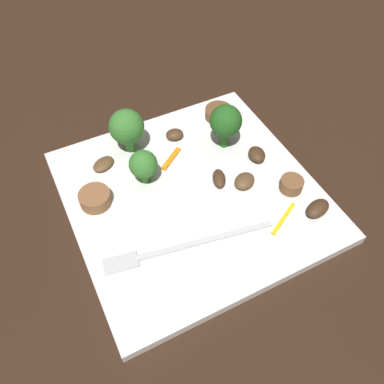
{
  "coord_description": "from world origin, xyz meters",
  "views": [
    {
      "loc": [
        0.13,
        0.26,
        0.37
      ],
      "look_at": [
        0.0,
        0.0,
        0.01
      ],
      "focal_mm": 37.57,
      "sensor_mm": 36.0,
      "label": 1
    }
  ],
  "objects": [
    {
      "name": "pepper_strip_0",
      "position": [
        -0.0,
        -0.06,
        0.01
      ],
      "size": [
        0.04,
        0.03,
        0.0
      ],
      "primitive_type": "cube",
      "rotation": [
        0.0,
        0.0,
        0.63
      ],
      "color": "orange",
      "rests_on": "plate"
    },
    {
      "name": "broccoli_floret_1",
      "position": [
        0.04,
        -0.1,
        0.05
      ],
      "size": [
        0.04,
        0.04,
        0.06
      ],
      "color": "#408630",
      "rests_on": "plate"
    },
    {
      "name": "sausage_slice_1",
      "position": [
        -0.09,
        -0.1,
        0.02
      ],
      "size": [
        0.05,
        0.05,
        0.01
      ],
      "primitive_type": "cylinder",
      "rotation": [
        0.0,
        0.0,
        1.96
      ],
      "color": "brown",
      "rests_on": "plate"
    },
    {
      "name": "broccoli_floret_2",
      "position": [
        -0.07,
        -0.05,
        0.05
      ],
      "size": [
        0.04,
        0.04,
        0.06
      ],
      "color": "#296420",
      "rests_on": "plate"
    },
    {
      "name": "mushroom_2",
      "position": [
        -0.02,
        -0.09,
        0.02
      ],
      "size": [
        0.03,
        0.02,
        0.01
      ],
      "primitive_type": "ellipsoid",
      "rotation": [
        0.0,
        0.0,
        2.9
      ],
      "color": "#4C331E",
      "rests_on": "plate"
    },
    {
      "name": "sausage_slice_0",
      "position": [
        -0.1,
        0.05,
        0.02
      ],
      "size": [
        0.03,
        0.03,
        0.01
      ],
      "primitive_type": "cylinder",
      "rotation": [
        0.0,
        0.0,
        2.92
      ],
      "color": "brown",
      "rests_on": "plate"
    },
    {
      "name": "sausage_slice_2",
      "position": [
        0.1,
        -0.03,
        0.02
      ],
      "size": [
        0.04,
        0.04,
        0.02
      ],
      "primitive_type": "cylinder",
      "rotation": [
        0.0,
        0.0,
        0.32
      ],
      "color": "brown",
      "rests_on": "plate"
    },
    {
      "name": "plate",
      "position": [
        0.0,
        0.0,
        0.01
      ],
      "size": [
        0.27,
        0.27,
        0.01
      ],
      "primitive_type": "cube",
      "color": "white",
      "rests_on": "ground_plane"
    },
    {
      "name": "ground_plane",
      "position": [
        0.0,
        0.0,
        0.0
      ],
      "size": [
        1.4,
        1.4,
        0.0
      ],
      "primitive_type": "plane",
      "color": "black"
    },
    {
      "name": "mushroom_1",
      "position": [
        0.08,
        -0.08,
        0.02
      ],
      "size": [
        0.03,
        0.03,
        0.01
      ],
      "primitive_type": "ellipsoid",
      "rotation": [
        0.0,
        0.0,
        0.47
      ],
      "color": "brown",
      "rests_on": "plate"
    },
    {
      "name": "fork",
      "position": [
        0.05,
        0.06,
        0.01
      ],
      "size": [
        0.18,
        0.04,
        0.0
      ],
      "rotation": [
        0.0,
        0.0,
        -0.17
      ],
      "color": "silver",
      "rests_on": "plate"
    },
    {
      "name": "mushroom_3",
      "position": [
        -0.04,
        -0.0,
        0.02
      ],
      "size": [
        0.02,
        0.03,
        0.01
      ],
      "primitive_type": "ellipsoid",
      "rotation": [
        0.0,
        0.0,
        1.19
      ],
      "color": "#422B19",
      "rests_on": "plate"
    },
    {
      "name": "mushroom_4",
      "position": [
        -0.11,
        0.09,
        0.02
      ],
      "size": [
        0.03,
        0.03,
        0.01
      ],
      "primitive_type": "ellipsoid",
      "rotation": [
        0.0,
        0.0,
        0.25
      ],
      "color": "#422B19",
      "rests_on": "plate"
    },
    {
      "name": "mushroom_0",
      "position": [
        -0.09,
        -0.01,
        0.02
      ],
      "size": [
        0.03,
        0.03,
        0.01
      ],
      "primitive_type": "ellipsoid",
      "rotation": [
        0.0,
        0.0,
        4.49
      ],
      "color": "#422B19",
      "rests_on": "plate"
    },
    {
      "name": "broccoli_floret_0",
      "position": [
        0.04,
        -0.04,
        0.04
      ],
      "size": [
        0.03,
        0.03,
        0.04
      ],
      "color": "#408630",
      "rests_on": "plate"
    },
    {
      "name": "pepper_strip_1",
      "position": [
        -0.07,
        0.08,
        0.01
      ],
      "size": [
        0.04,
        0.03,
        0.0
      ],
      "primitive_type": "cube",
      "rotation": [
        0.0,
        0.0,
        0.5
      ],
      "color": "yellow",
      "rests_on": "plate"
    },
    {
      "name": "mushroom_5",
      "position": [
        -0.06,
        0.02,
        0.02
      ],
      "size": [
        0.03,
        0.03,
        0.01
      ],
      "primitive_type": "ellipsoid",
      "rotation": [
        0.0,
        0.0,
        0.46
      ],
      "color": "brown",
      "rests_on": "plate"
    }
  ]
}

